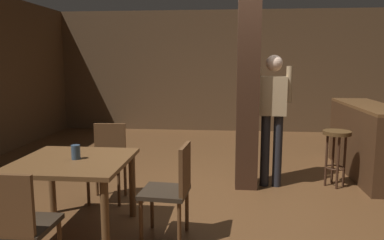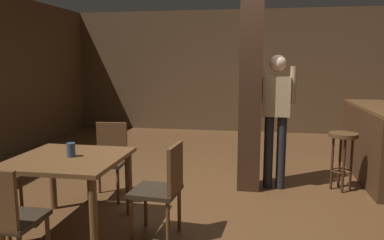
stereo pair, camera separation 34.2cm
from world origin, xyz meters
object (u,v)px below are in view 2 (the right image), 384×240
bar_stool_near (343,147)px  chair_north (109,156)px  chair_south (5,217)px  napkin_cup (71,150)px  chair_east (163,186)px  bar_counter (372,143)px  dining_table (69,168)px  standing_person (276,112)px

bar_stool_near → chair_north: bearing=-165.5°
chair_south → napkin_cup: chair_south is taller
chair_east → chair_north: 1.32m
bar_counter → bar_stool_near: (-0.50, -0.53, 0.04)m
dining_table → standing_person: (2.02, 1.59, 0.38)m
chair_south → bar_stool_near: bearing=41.4°
dining_table → bar_counter: 4.01m
chair_east → chair_north: (-0.91, 0.95, 0.00)m
chair_south → chair_north: size_ratio=1.00×
chair_east → bar_counter: size_ratio=0.45×
standing_person → bar_stool_near: (0.84, 0.07, -0.44)m
bar_counter → bar_stool_near: size_ratio=2.64×
chair_south → bar_counter: bearing=42.2°
napkin_cup → standing_person: bearing=38.3°
chair_east → bar_counter: bar_counter is taller
dining_table → napkin_cup: bearing=25.7°
dining_table → bar_counter: size_ratio=0.52×
chair_north → napkin_cup: chair_north is taller
dining_table → chair_north: chair_north is taller
dining_table → chair_south: bearing=-92.1°
chair_east → chair_north: bearing=133.9°
dining_table → chair_south: size_ratio=1.16×
chair_north → napkin_cup: (-0.01, -0.91, 0.29)m
chair_north → bar_stool_near: bearing=14.5°
bar_counter → standing_person: bearing=-156.1°
dining_table → chair_east: size_ratio=1.16×
chair_east → chair_north: same height
dining_table → bar_stool_near: (2.86, 1.65, -0.06)m
dining_table → standing_person: bearing=38.1°
chair_north → chair_south: bearing=-92.1°
chair_east → napkin_cup: bearing=177.4°
dining_table → chair_east: (0.95, -0.03, -0.12)m
napkin_cup → bar_stool_near: napkin_cup is taller
chair_north → bar_stool_near: chair_north is taller
dining_table → chair_north: 0.93m
dining_table → bar_counter: (3.36, 2.18, -0.10)m
standing_person → dining_table: bearing=-141.9°
bar_stool_near → dining_table: bearing=-150.0°
napkin_cup → standing_person: size_ratio=0.08×
dining_table → napkin_cup: size_ratio=7.57×
napkin_cup → bar_counter: size_ratio=0.07×
chair_north → bar_counter: bearing=20.7°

